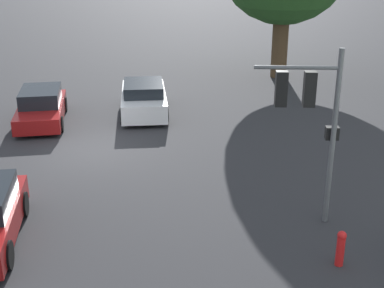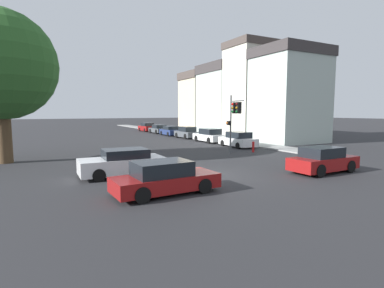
{
  "view_description": "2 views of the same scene",
  "coord_description": "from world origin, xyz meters",
  "px_view_note": "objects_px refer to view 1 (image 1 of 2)",
  "views": [
    {
      "loc": [
        18.61,
        1.42,
        7.34
      ],
      "look_at": [
        3.22,
        3.27,
        1.35
      ],
      "focal_mm": 50.0,
      "sensor_mm": 36.0,
      "label": 1
    },
    {
      "loc": [
        -8.49,
        -13.85,
        3.45
      ],
      "look_at": [
        0.32,
        2.7,
        1.43
      ],
      "focal_mm": 28.0,
      "sensor_mm": 36.0,
      "label": 2
    }
  ],
  "objects_px": {
    "crossing_car_1": "(41,107)",
    "crossing_car_0": "(144,98)",
    "traffic_signal": "(309,105)",
    "fire_hydrant": "(341,247)"
  },
  "relations": [
    {
      "from": "crossing_car_1",
      "to": "crossing_car_0",
      "type": "bearing_deg",
      "value": 95.5
    },
    {
      "from": "traffic_signal",
      "to": "crossing_car_1",
      "type": "bearing_deg",
      "value": 50.23
    },
    {
      "from": "traffic_signal",
      "to": "fire_hydrant",
      "type": "relative_size",
      "value": 5.24
    },
    {
      "from": "traffic_signal",
      "to": "crossing_car_1",
      "type": "height_order",
      "value": "traffic_signal"
    },
    {
      "from": "traffic_signal",
      "to": "crossing_car_0",
      "type": "relative_size",
      "value": 1.07
    },
    {
      "from": "crossing_car_1",
      "to": "fire_hydrant",
      "type": "height_order",
      "value": "crossing_car_1"
    },
    {
      "from": "crossing_car_1",
      "to": "traffic_signal",
      "type": "bearing_deg",
      "value": 38.42
    },
    {
      "from": "crossing_car_0",
      "to": "fire_hydrant",
      "type": "distance_m",
      "value": 13.16
    },
    {
      "from": "crossing_car_0",
      "to": "fire_hydrant",
      "type": "bearing_deg",
      "value": -160.18
    },
    {
      "from": "traffic_signal",
      "to": "crossing_car_0",
      "type": "xyz_separation_m",
      "value": [
        -10.2,
        -3.96,
        -2.63
      ]
    }
  ]
}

